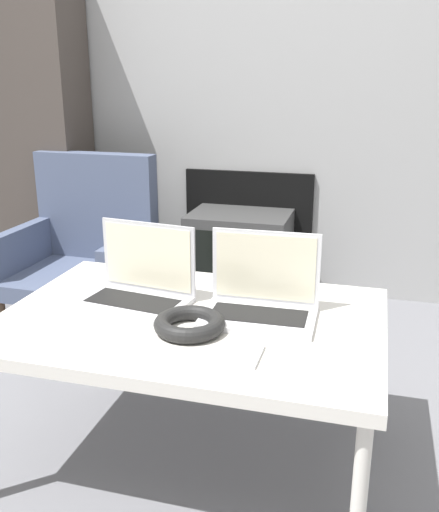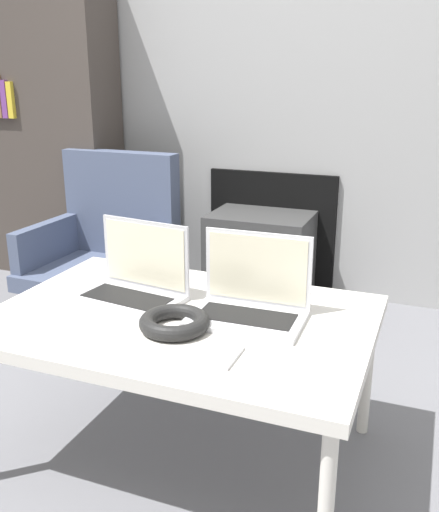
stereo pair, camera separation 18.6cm
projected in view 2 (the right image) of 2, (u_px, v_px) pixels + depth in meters
The scene contains 9 objects.
wall_back at pixel (313, 38), 2.73m from camera, with size 7.00×0.08×2.60m.
table at pixel (181, 326), 1.63m from camera, with size 1.07×0.73×0.47m.
laptop_left at pixel (134, 282), 1.73m from camera, with size 0.34×0.25×0.23m.
laptop_right at pixel (251, 299), 1.60m from camera, with size 0.32×0.22×0.23m.
headphones at pixel (175, 322), 1.52m from camera, with size 0.19×0.19×0.04m.
phone at pixel (223, 356), 1.38m from camera, with size 0.07×0.12×0.01m.
tv at pixel (260, 258), 2.91m from camera, with size 0.50×0.37×0.46m.
armchair at pixel (109, 238), 2.89m from camera, with size 0.64×0.60×0.75m.
bookshelf at pixel (49, 132), 3.20m from camera, with size 0.78×0.32×1.63m.
Camera 2 is at (0.65, -1.04, 1.12)m, focal length 40.00 mm.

